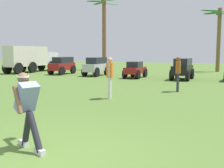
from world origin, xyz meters
TOP-DOWN VIEW (x-y plane):
  - ground_plane at (0.00, 0.00)m, footprint 80.00×80.00m
  - frisbee_thrower at (-0.45, 0.34)m, footprint 0.99×0.72m
  - frisbee_in_flight at (-0.96, 0.77)m, footprint 0.32×0.32m
  - teammate_midfield at (-1.37, 5.94)m, footprint 0.27×0.50m
  - teammate_deep at (0.61, 8.84)m, footprint 0.25×0.50m
  - parked_car_slot_a at (-9.55, 14.85)m, footprint 1.19×2.42m
  - parked_car_slot_b at (-6.49, 14.68)m, footprint 1.17×2.41m
  - parked_car_slot_c at (-3.31, 14.26)m, footprint 1.08×2.20m
  - parked_car_slot_d at (-0.19, 14.41)m, footprint 1.16×2.41m
  - box_truck at (-13.22, 15.57)m, footprint 1.41×5.90m
  - palm_tree_far_left at (-8.89, 21.00)m, footprint 3.31×3.49m
  - palm_tree_left_of_centre at (1.38, 22.62)m, footprint 3.48×3.60m

SIDE VIEW (x-z plane):
  - ground_plane at x=0.00m, z-range 0.00..0.00m
  - parked_car_slot_c at x=-3.31m, z-range 0.01..1.11m
  - frisbee_in_flight at x=-0.96m, z-range 0.52..0.63m
  - parked_car_slot_a at x=-9.55m, z-range 0.05..1.39m
  - parked_car_slot_b at x=-6.49m, z-range 0.05..1.39m
  - parked_car_slot_d at x=-0.19m, z-range 0.05..1.39m
  - frisbee_thrower at x=-0.45m, z-range 0.09..1.49m
  - teammate_midfield at x=-1.37m, z-range 0.16..1.72m
  - teammate_deep at x=0.61m, z-range 0.16..1.72m
  - box_truck at x=-13.22m, z-range 0.13..2.33m
  - palm_tree_left_of_centre at x=1.38m, z-range 0.66..6.14m
  - palm_tree_far_left at x=-8.89m, z-range 0.42..7.21m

